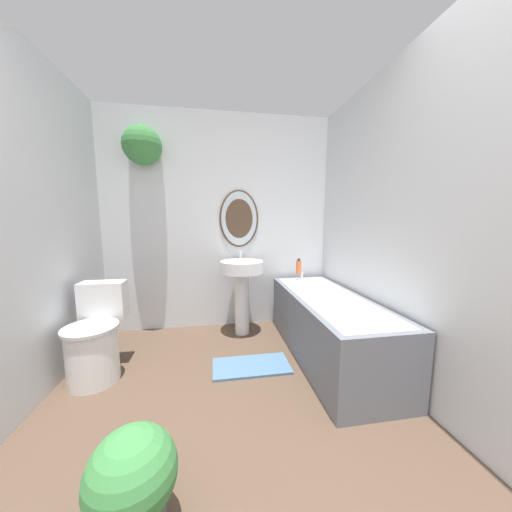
# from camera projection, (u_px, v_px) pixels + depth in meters

# --- Properties ---
(wall_back) EXTENTS (2.62, 0.38, 2.40)m
(wall_back) POSITION_uv_depth(u_px,v_px,m) (211.00, 214.00, 2.88)
(wall_back) COLOR silver
(wall_back) RESTS_ON ground_plane
(wall_right) EXTENTS (0.06, 2.71, 2.40)m
(wall_right) POSITION_uv_depth(u_px,v_px,m) (405.00, 224.00, 1.84)
(wall_right) COLOR silver
(wall_right) RESTS_ON ground_plane
(toilet) EXTENTS (0.38, 0.54, 0.72)m
(toilet) POSITION_uv_depth(u_px,v_px,m) (96.00, 340.00, 1.99)
(toilet) COLOR white
(toilet) RESTS_ON ground_plane
(pedestal_sink) EXTENTS (0.46, 0.46, 0.90)m
(pedestal_sink) POSITION_uv_depth(u_px,v_px,m) (242.00, 281.00, 2.75)
(pedestal_sink) COLOR white
(pedestal_sink) RESTS_ON ground_plane
(bathtub) EXTENTS (0.61, 1.63, 0.63)m
(bathtub) POSITION_uv_depth(u_px,v_px,m) (327.00, 325.00, 2.32)
(bathtub) COLOR slate
(bathtub) RESTS_ON ground_plane
(shampoo_bottle) EXTENTS (0.06, 0.06, 0.17)m
(shampoo_bottle) POSITION_uv_depth(u_px,v_px,m) (299.00, 267.00, 2.90)
(shampoo_bottle) COLOR #DB6633
(shampoo_bottle) RESTS_ON bathtub
(potted_plant) EXTENTS (0.33, 0.33, 0.45)m
(potted_plant) POSITION_uv_depth(u_px,v_px,m) (133.00, 482.00, 0.95)
(potted_plant) COLOR #47474C
(potted_plant) RESTS_ON ground_plane
(bath_mat) EXTENTS (0.64, 0.32, 0.02)m
(bath_mat) POSITION_uv_depth(u_px,v_px,m) (251.00, 366.00, 2.16)
(bath_mat) COLOR #4C7093
(bath_mat) RESTS_ON ground_plane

